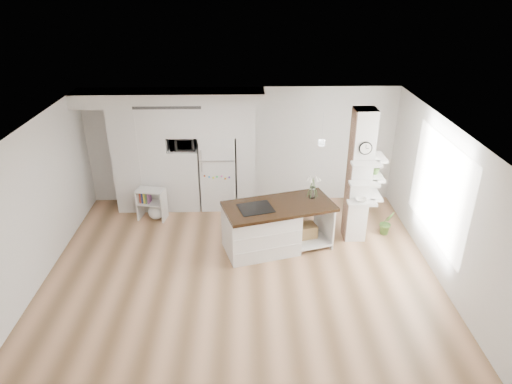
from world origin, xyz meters
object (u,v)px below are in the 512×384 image
refrigerator (218,171)px  kitchen_island (267,227)px  bookshelf (153,206)px  floor_plant_a (387,223)px

refrigerator → kitchen_island: (1.02, -1.90, -0.39)m
refrigerator → bookshelf: (-1.42, -0.61, -0.57)m
refrigerator → kitchen_island: refrigerator is taller
bookshelf → floor_plant_a: size_ratio=1.35×
bookshelf → floor_plant_a: bookshelf is taller
bookshelf → floor_plant_a: 5.00m
kitchen_island → bookshelf: size_ratio=3.22×
bookshelf → floor_plant_a: bearing=2.4°
kitchen_island → floor_plant_a: kitchen_island is taller
refrigerator → kitchen_island: bearing=-61.7°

